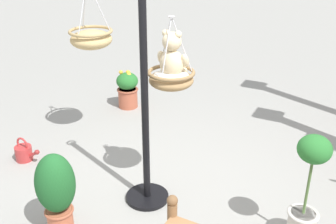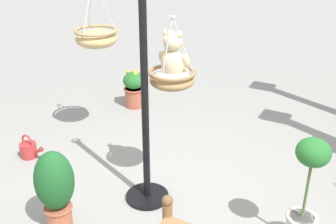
# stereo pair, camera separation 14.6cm
# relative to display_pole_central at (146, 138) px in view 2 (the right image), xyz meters

# --- Properties ---
(ground_plane) EXTENTS (40.00, 40.00, 0.00)m
(ground_plane) POSITION_rel_display_pole_central_xyz_m (0.23, -0.02, -0.71)
(ground_plane) COLOR gray
(display_pole_central) EXTENTS (0.44, 0.44, 2.33)m
(display_pole_central) POSITION_rel_display_pole_central_xyz_m (0.00, 0.00, 0.00)
(display_pole_central) COLOR black
(display_pole_central) RESTS_ON ground
(hanging_basket_with_teddy) EXTENTS (0.45, 0.45, 0.69)m
(hanging_basket_with_teddy) POSITION_rel_display_pole_central_xyz_m (0.15, 0.25, 0.56)
(hanging_basket_with_teddy) COLOR #A37F51
(teddy_bear) EXTENTS (0.32, 0.27, 0.46)m
(teddy_bear) POSITION_rel_display_pole_central_xyz_m (0.15, 0.27, 0.75)
(teddy_bear) COLOR beige
(hanging_basket_left_high) EXTENTS (0.52, 0.52, 0.80)m
(hanging_basket_left_high) POSITION_rel_display_pole_central_xyz_m (-1.20, 0.85, 0.64)
(hanging_basket_left_high) COLOR tan
(potted_plant_fern_front) EXTENTS (0.35, 0.35, 0.81)m
(potted_plant_fern_front) POSITION_rel_display_pole_central_xyz_m (-0.48, -0.78, -0.26)
(potted_plant_fern_front) COLOR #BC6042
(potted_plant_fern_front) RESTS_ON ground
(potted_plant_flowering_red) EXTENTS (0.28, 0.28, 1.06)m
(potted_plant_flowering_red) POSITION_rel_display_pole_central_xyz_m (1.52, 0.09, -0.19)
(potted_plant_flowering_red) COLOR beige
(potted_plant_flowering_red) RESTS_ON ground
(potted_plant_small_succulent) EXTENTS (0.33, 0.33, 0.59)m
(potted_plant_small_succulent) POSITION_rel_display_pole_central_xyz_m (-1.39, 1.90, -0.42)
(potted_plant_small_succulent) COLOR #AD563D
(potted_plant_small_succulent) RESTS_ON ground
(watering_can) EXTENTS (0.35, 0.20, 0.30)m
(watering_can) POSITION_rel_display_pole_central_xyz_m (-1.69, 0.01, -0.61)
(watering_can) COLOR #B23333
(watering_can) RESTS_ON ground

